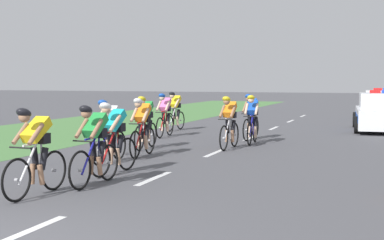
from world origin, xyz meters
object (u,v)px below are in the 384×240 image
(cyclist_sixth, at_px, (145,122))
(cyclist_eighth, at_px, (252,119))
(police_car_nearest, at_px, (380,113))
(cyclist_tenth, at_px, (251,116))
(cyclist_fifth, at_px, (142,126))
(cyclist_seventh, at_px, (229,122))
(cyclist_lead, at_px, (35,151))
(cyclist_second, at_px, (94,144))
(cyclist_eleventh, at_px, (175,111))
(police_car_second, at_px, (382,107))
(cyclist_ninth, at_px, (165,114))
(cyclist_fourth, at_px, (109,130))
(cyclist_third, at_px, (113,137))

(cyclist_sixth, distance_m, cyclist_eighth, 3.44)
(cyclist_eighth, bearing_deg, police_car_nearest, 58.01)
(cyclist_tenth, relative_size, police_car_nearest, 0.38)
(cyclist_fifth, height_order, cyclist_seventh, same)
(cyclist_lead, distance_m, cyclist_sixth, 6.41)
(police_car_nearest, bearing_deg, cyclist_eighth, -121.99)
(cyclist_second, relative_size, cyclist_eleventh, 1.00)
(cyclist_eighth, bearing_deg, cyclist_seventh, -102.96)
(cyclist_seventh, height_order, cyclist_tenth, same)
(cyclist_eighth, height_order, police_car_second, police_car_second)
(cyclist_seventh, distance_m, cyclist_tenth, 2.61)
(cyclist_ninth, xyz_separation_m, cyclist_eleventh, (-0.57, 2.35, 0.00))
(police_car_second, bearing_deg, cyclist_fourth, -109.86)
(cyclist_lead, height_order, cyclist_fourth, same)
(cyclist_eighth, height_order, cyclist_eleventh, same)
(cyclist_ninth, relative_size, police_car_nearest, 0.38)
(cyclist_third, bearing_deg, cyclist_second, -78.17)
(cyclist_seventh, bearing_deg, cyclist_sixth, -160.10)
(cyclist_lead, relative_size, cyclist_fourth, 1.00)
(cyclist_sixth, bearing_deg, cyclist_ninth, 103.37)
(cyclist_third, distance_m, police_car_second, 18.59)
(cyclist_ninth, height_order, police_car_second, police_car_second)
(cyclist_ninth, xyz_separation_m, police_car_nearest, (7.03, 4.97, -0.11))
(cyclist_tenth, bearing_deg, cyclist_seventh, -89.74)
(cyclist_seventh, distance_m, police_car_second, 13.68)
(cyclist_fourth, distance_m, cyclist_tenth, 6.41)
(police_car_nearest, relative_size, police_car_second, 1.01)
(cyclist_fifth, relative_size, cyclist_ninth, 1.00)
(cyclist_second, bearing_deg, cyclist_eighth, 80.68)
(cyclist_ninth, xyz_separation_m, cyclist_tenth, (3.01, 0.26, 0.00))
(cyclist_eighth, xyz_separation_m, cyclist_ninth, (-3.35, 0.91, 0.00))
(cyclist_ninth, distance_m, police_car_nearest, 8.61)
(cyclist_fourth, distance_m, police_car_nearest, 12.36)
(police_car_nearest, bearing_deg, cyclist_fourth, -118.97)
(cyclist_seventh, relative_size, cyclist_tenth, 1.00)
(cyclist_third, height_order, cyclist_fifth, same)
(cyclist_seventh, bearing_deg, cyclist_third, -103.45)
(cyclist_seventh, bearing_deg, police_car_nearest, 61.30)
(cyclist_second, bearing_deg, cyclist_eleventh, 104.17)
(cyclist_fifth, bearing_deg, cyclist_sixth, 112.14)
(cyclist_third, bearing_deg, cyclist_fourth, 122.80)
(cyclist_sixth, relative_size, cyclist_seventh, 1.00)
(cyclist_third, bearing_deg, cyclist_fifth, 102.12)
(cyclist_third, height_order, police_car_second, police_car_second)
(cyclist_third, relative_size, cyclist_sixth, 1.00)
(cyclist_fifth, distance_m, police_car_second, 16.35)
(cyclist_eighth, distance_m, police_car_nearest, 6.94)
(police_car_second, bearing_deg, cyclist_second, -104.39)
(cyclist_lead, height_order, cyclist_eighth, same)
(cyclist_third, xyz_separation_m, police_car_second, (5.15, 17.86, -0.11))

